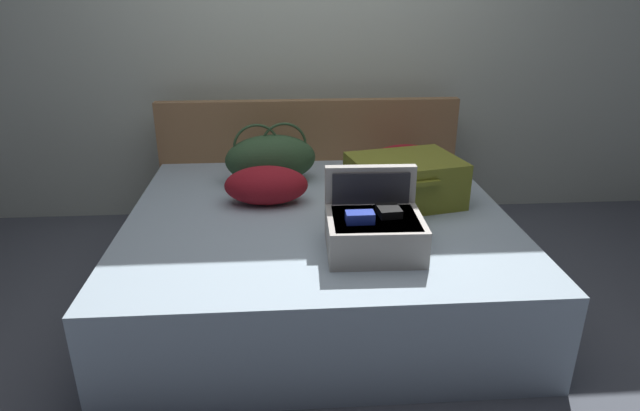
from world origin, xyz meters
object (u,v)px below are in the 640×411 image
(bed, at_px, (318,253))
(duffel_bag, at_px, (271,158))
(hard_case_medium, at_px, (374,228))
(hard_case_large, at_px, (404,181))
(pillow_near_headboard, at_px, (405,159))
(pillow_center_head, at_px, (266,185))

(bed, relative_size, duffel_bag, 3.44)
(hard_case_medium, bearing_deg, duffel_bag, 118.22)
(hard_case_medium, bearing_deg, hard_case_large, 66.49)
(hard_case_large, bearing_deg, duffel_bag, 140.06)
(bed, height_order, hard_case_large, hard_case_large)
(hard_case_large, distance_m, pillow_near_headboard, 0.52)
(bed, xyz_separation_m, duffel_bag, (-0.26, 0.51, 0.40))
(hard_case_medium, xyz_separation_m, duffel_bag, (-0.48, 0.95, 0.04))
(hard_case_medium, bearing_deg, pillow_near_headboard, 71.89)
(bed, relative_size, hard_case_medium, 4.58)
(pillow_near_headboard, bearing_deg, bed, -133.85)
(bed, relative_size, hard_case_large, 3.07)
(pillow_near_headboard, distance_m, pillow_center_head, 1.00)
(bed, relative_size, pillow_center_head, 4.36)
(bed, bearing_deg, hard_case_medium, -63.00)
(hard_case_medium, height_order, pillow_center_head, hard_case_medium)
(hard_case_large, relative_size, pillow_center_head, 1.42)
(duffel_bag, distance_m, pillow_center_head, 0.36)
(hard_case_medium, xyz_separation_m, pillow_center_head, (-0.50, 0.60, -0.00))
(hard_case_large, distance_m, pillow_center_head, 0.77)
(pillow_center_head, bearing_deg, hard_case_large, -2.57)
(bed, distance_m, hard_case_medium, 0.61)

